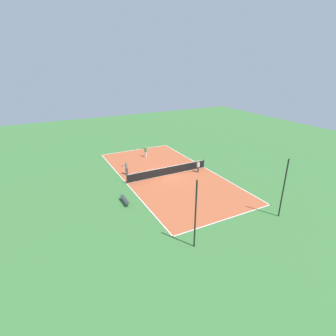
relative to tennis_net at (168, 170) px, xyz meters
name	(u,v)px	position (x,y,z in m)	size (l,w,h in m)	color
ground_plane	(168,175)	(0.00, 0.00, -0.58)	(80.00, 80.00, 0.00)	#3D7538
court_surface	(168,175)	(0.00, 0.00, -0.57)	(10.77, 22.15, 0.02)	#B75633
tennis_net	(168,170)	(0.00, 0.00, 0.00)	(10.57, 0.10, 1.10)	black
bench	(125,199)	(6.94, 4.17, -0.19)	(0.36, 1.96, 0.45)	#333338
player_far_white	(198,166)	(-3.66, 1.04, 0.27)	(0.97, 0.78, 1.47)	#4C4C51
player_far_green	(146,151)	(-0.15, -7.23, 0.34)	(0.81, 0.95, 1.58)	white
player_baseline_gray	(126,167)	(4.44, -2.37, 0.40)	(0.96, 0.43, 1.66)	#4C4C51
tennis_ball_near_net	(164,182)	(1.37, 1.73, -0.52)	(0.07, 0.07, 0.07)	#CCE033
tennis_ball_left_sideline	(201,176)	(-3.40, 2.18, -0.52)	(0.07, 0.07, 0.07)	#CCE033
tennis_ball_right_alley	(139,164)	(1.78, -4.89, -0.52)	(0.07, 0.07, 0.07)	#CCE033
tennis_ball_midcourt	(171,169)	(-1.14, -1.36, -0.52)	(0.07, 0.07, 0.07)	#CCE033
fence_post_back_left	(283,189)	(-4.48, 12.77, 2.14)	(0.12, 0.12, 5.44)	black
fence_post_back_right	(195,215)	(4.48, 12.77, 2.14)	(0.12, 0.12, 5.44)	black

